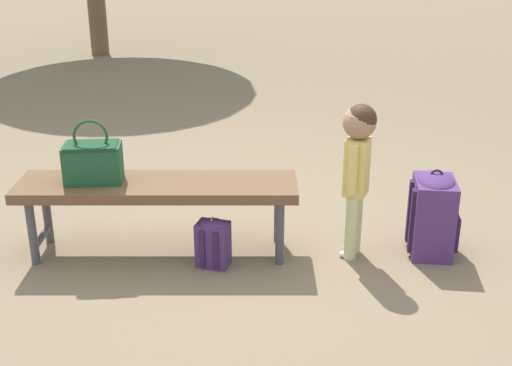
{
  "coord_description": "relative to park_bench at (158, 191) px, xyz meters",
  "views": [
    {
      "loc": [
        0.22,
        -3.66,
        1.84
      ],
      "look_at": [
        0.15,
        -0.16,
        0.45
      ],
      "focal_mm": 46.51,
      "sensor_mm": 36.0,
      "label": 1
    }
  ],
  "objects": [
    {
      "name": "ground_plane",
      "position": [
        0.41,
        0.16,
        -0.39
      ],
      "size": [
        40.0,
        40.0,
        0.0
      ],
      "primitive_type": "plane",
      "color": "#7F6B51",
      "rests_on": "ground"
    },
    {
      "name": "handbag",
      "position": [
        -0.36,
        -0.0,
        0.18
      ],
      "size": [
        0.34,
        0.21,
        0.37
      ],
      "color": "#1E4C2D",
      "rests_on": "park_bench"
    },
    {
      "name": "backpack_small",
      "position": [
        0.33,
        -0.15,
        -0.24
      ],
      "size": [
        0.21,
        0.19,
        0.3
      ],
      "color": "#4C2D66",
      "rests_on": "ground"
    },
    {
      "name": "child_standing",
      "position": [
        1.13,
        -0.01,
        0.22
      ],
      "size": [
        0.19,
        0.23,
        0.92
      ],
      "color": "#CCCC8C",
      "rests_on": "ground"
    },
    {
      "name": "backpack_large",
      "position": [
        1.6,
        0.03,
        -0.13
      ],
      "size": [
        0.3,
        0.33,
        0.53
      ],
      "color": "#4C2D66",
      "rests_on": "ground"
    },
    {
      "name": "park_bench",
      "position": [
        0.0,
        0.0,
        0.0
      ],
      "size": [
        1.61,
        0.43,
        0.45
      ],
      "color": "brown",
      "rests_on": "ground"
    }
  ]
}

